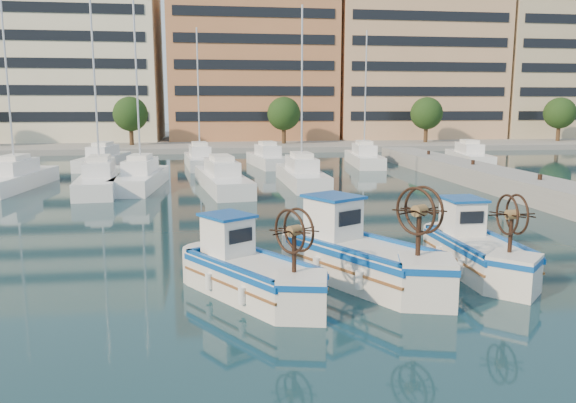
% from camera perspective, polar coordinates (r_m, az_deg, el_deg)
% --- Properties ---
extents(ground, '(300.00, 300.00, 0.00)m').
position_cam_1_polar(ground, '(16.03, 10.46, -9.51)').
color(ground, '#1A3A44').
rests_on(ground, ground).
extents(waterfront, '(180.00, 40.00, 25.60)m').
position_cam_1_polar(waterfront, '(80.83, 2.26, 13.94)').
color(waterfront, gray).
rests_on(waterfront, ground).
extents(yacht_marina, '(38.83, 23.85, 11.50)m').
position_cam_1_polar(yacht_marina, '(42.29, -6.14, 3.33)').
color(yacht_marina, white).
rests_on(yacht_marina, ground).
extents(fishing_boat_a, '(3.78, 4.49, 2.75)m').
position_cam_1_polar(fishing_boat_a, '(15.68, -3.96, -6.90)').
color(fishing_boat_a, silver).
rests_on(fishing_boat_a, ground).
extents(fishing_boat_b, '(4.21, 5.19, 3.15)m').
position_cam_1_polar(fishing_boat_b, '(16.95, 7.27, -5.28)').
color(fishing_boat_b, silver).
rests_on(fishing_boat_b, ground).
extents(fishing_boat_c, '(1.91, 4.53, 2.81)m').
position_cam_1_polar(fishing_boat_c, '(18.82, 18.56, -4.49)').
color(fishing_boat_c, silver).
rests_on(fishing_boat_c, ground).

